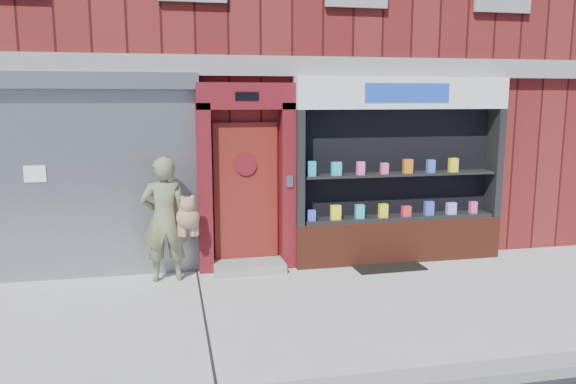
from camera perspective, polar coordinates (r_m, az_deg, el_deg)
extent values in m
plane|color=#9E9E99|center=(7.43, 3.78, -11.59)|extent=(80.00, 80.00, 0.00)
cube|color=#581414|center=(12.87, -3.54, 15.47)|extent=(12.00, 8.00, 8.00)
cube|color=gray|center=(8.80, 0.54, 12.65)|extent=(12.00, 0.16, 0.30)
cube|color=gray|center=(8.76, -19.03, 0.66)|extent=(3.00, 0.10, 2.80)
cube|color=slate|center=(8.61, -19.64, 10.63)|extent=(3.10, 0.30, 0.24)
cube|color=white|center=(8.81, -24.32, 1.69)|extent=(0.30, 0.01, 0.24)
cube|color=#560E14|center=(8.65, -8.49, 0.30)|extent=(0.22, 0.28, 2.60)
cube|color=#560E14|center=(8.82, -0.03, 0.58)|extent=(0.22, 0.28, 2.60)
cube|color=#560E14|center=(8.60, -4.33, 9.69)|extent=(1.50, 0.28, 0.40)
cube|color=black|center=(8.45, -4.19, 9.70)|extent=(0.35, 0.01, 0.12)
cube|color=maroon|center=(8.83, -4.31, -0.09)|extent=(1.00, 0.06, 2.20)
cylinder|color=black|center=(8.73, -4.31, 2.78)|extent=(0.28, 0.02, 0.28)
cylinder|color=#560E14|center=(8.72, -4.30, 2.77)|extent=(0.34, 0.02, 0.34)
cube|color=gray|center=(8.83, -3.98, -7.59)|extent=(1.10, 0.55, 0.15)
cube|color=slate|center=(8.66, 0.18, 1.08)|extent=(0.10, 0.02, 0.18)
cube|color=#5C2415|center=(9.51, 11.06, -4.78)|extent=(3.50, 0.40, 0.70)
cube|color=black|center=(8.75, 1.08, 2.50)|extent=(0.12, 0.40, 1.80)
cube|color=black|center=(10.07, 20.20, 2.84)|extent=(0.12, 0.40, 1.80)
cube|color=black|center=(9.45, 10.87, 2.85)|extent=(3.30, 0.03, 1.80)
cube|color=black|center=(9.42, 11.13, -2.54)|extent=(3.20, 0.36, 0.06)
cube|color=black|center=(9.30, 11.28, 1.80)|extent=(3.20, 0.36, 0.04)
cube|color=white|center=(9.22, 11.55, 9.83)|extent=(3.50, 0.40, 0.50)
cube|color=#173BB2|center=(9.03, 12.07, 9.82)|extent=(1.40, 0.01, 0.30)
cube|color=#4146DD|center=(8.85, 2.38, -2.39)|extent=(0.13, 0.09, 0.17)
cube|color=yellow|center=(8.95, 4.87, -2.08)|extent=(0.16, 0.09, 0.23)
cube|color=#26ADBE|center=(9.07, 7.29, -1.99)|extent=(0.14, 0.09, 0.23)
cube|color=yellow|center=(9.21, 9.64, -1.89)|extent=(0.14, 0.09, 0.22)
cube|color=red|center=(9.37, 11.91, -1.92)|extent=(0.15, 0.09, 0.17)
cube|color=#3C46CC|center=(9.53, 14.12, -1.62)|extent=(0.15, 0.09, 0.23)
cube|color=#AE84EF|center=(9.71, 16.24, -1.62)|extent=(0.16, 0.09, 0.20)
cube|color=#DC4980|center=(9.91, 18.28, -1.50)|extent=(0.11, 0.09, 0.20)
cube|color=teal|center=(8.72, 2.41, 2.38)|extent=(0.12, 0.09, 0.23)
cube|color=#29A7D1|center=(8.83, 4.93, 2.36)|extent=(0.16, 0.09, 0.21)
cube|color=#F451A2|center=(8.96, 7.38, 2.41)|extent=(0.12, 0.09, 0.21)
cube|color=#EA4E86|center=(9.10, 9.76, 2.37)|extent=(0.12, 0.09, 0.18)
cube|color=orange|center=(9.25, 12.07, 2.57)|extent=(0.14, 0.09, 0.23)
cube|color=blue|center=(9.42, 14.29, 2.55)|extent=(0.12, 0.09, 0.21)
cube|color=yellow|center=(9.60, 16.44, 2.64)|extent=(0.14, 0.09, 0.23)
imported|color=#686F49|center=(8.40, -12.43, -2.73)|extent=(0.69, 0.46, 1.84)
sphere|color=#8D6646|center=(8.30, -10.13, -2.57)|extent=(0.34, 0.34, 0.34)
sphere|color=#8D6646|center=(8.20, -10.16, -1.25)|extent=(0.23, 0.23, 0.23)
sphere|color=#8D6646|center=(8.18, -10.65, -0.64)|extent=(0.08, 0.08, 0.08)
sphere|color=#8D6646|center=(8.19, -9.70, -0.61)|extent=(0.08, 0.08, 0.08)
cylinder|color=#8D6646|center=(8.33, -10.88, -3.74)|extent=(0.08, 0.08, 0.20)
cylinder|color=#8D6646|center=(8.34, -9.31, -3.68)|extent=(0.08, 0.08, 0.20)
cylinder|color=#8D6646|center=(8.31, -10.56, -3.77)|extent=(0.08, 0.08, 0.20)
cylinder|color=#8D6646|center=(8.31, -9.62, -3.73)|extent=(0.08, 0.08, 0.20)
cube|color=black|center=(9.26, 9.87, -7.29)|extent=(1.13, 0.80, 0.03)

